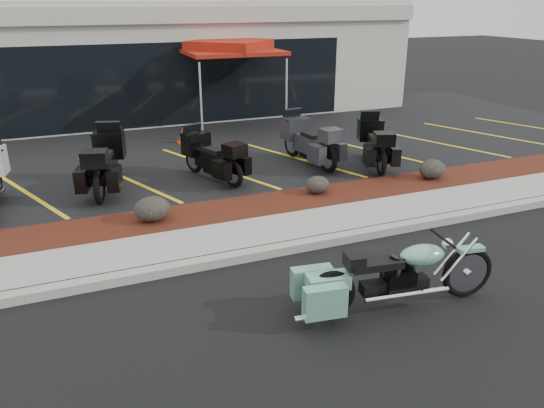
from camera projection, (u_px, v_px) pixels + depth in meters
name	position (u px, v px, depth m)	size (l,w,h in m)	color
ground	(317.00, 274.00, 8.38)	(90.00, 90.00, 0.00)	black
curb	(294.00, 246.00, 9.13)	(24.00, 0.25, 0.15)	gray
sidewalk	(278.00, 231.00, 9.73)	(24.00, 1.20, 0.15)	gray
mulch_bed	(255.00, 209.00, 10.77)	(24.00, 1.20, 0.16)	#34160C
upper_lot	(190.00, 145.00, 15.43)	(26.00, 9.60, 0.15)	black
dealership_building	(147.00, 57.00, 20.13)	(18.00, 8.16, 4.00)	#AAA699
boulder_left	(152.00, 209.00, 9.90)	(0.67, 0.56, 0.47)	black
boulder_mid	(317.00, 185.00, 11.34)	(0.53, 0.44, 0.37)	black
boulder_right	(432.00, 169.00, 12.26)	(0.63, 0.53, 0.45)	black
hero_cruiser	(468.00, 265.00, 7.55)	(2.94, 0.75, 1.03)	#6CA890
touring_black_front	(111.00, 150.00, 12.15)	(2.32, 0.89, 1.35)	black
touring_black_mid	(193.00, 148.00, 12.57)	(2.06, 0.78, 1.20)	black
touring_grey	(292.00, 133.00, 13.83)	(2.21, 0.85, 1.29)	#2D2D32
touring_black_rear	(369.00, 134.00, 13.78)	(2.15, 0.82, 1.25)	black
traffic_cone	(183.00, 135.00, 15.34)	(0.32, 0.32, 0.45)	#D13D06
popup_canopy	(230.00, 48.00, 16.58)	(3.24, 3.24, 2.71)	silver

